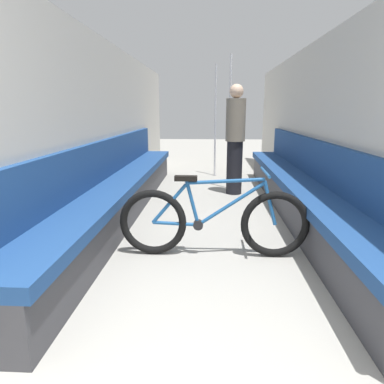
% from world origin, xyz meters
% --- Properties ---
extents(wall_left, '(0.10, 10.03, 2.18)m').
position_xyz_m(wall_left, '(-1.39, 3.42, 1.09)').
color(wall_left, beige).
rests_on(wall_left, ground).
extents(wall_right, '(0.10, 10.03, 2.18)m').
position_xyz_m(wall_right, '(1.39, 3.42, 1.09)').
color(wall_right, beige).
rests_on(wall_right, ground).
extents(bench_seat_row_left, '(0.49, 5.52, 0.95)m').
position_xyz_m(bench_seat_row_left, '(-1.13, 3.54, 0.31)').
color(bench_seat_row_left, '#3D3D42').
rests_on(bench_seat_row_left, ground).
extents(bench_seat_row_right, '(0.49, 5.52, 0.95)m').
position_xyz_m(bench_seat_row_right, '(1.13, 3.54, 0.31)').
color(bench_seat_row_right, '#3D3D42').
rests_on(bench_seat_row_right, ground).
extents(bicycle, '(1.72, 0.46, 0.79)m').
position_xyz_m(bicycle, '(0.04, 2.29, 0.33)').
color(bicycle, black).
rests_on(bicycle, ground).
extents(grab_pole_near, '(0.08, 0.08, 2.16)m').
position_xyz_m(grab_pole_near, '(0.31, 5.09, 1.05)').
color(grab_pole_near, gray).
rests_on(grab_pole_near, ground).
extents(grab_pole_far, '(0.08, 0.08, 2.16)m').
position_xyz_m(grab_pole_far, '(0.09, 6.25, 1.05)').
color(grab_pole_far, gray).
rests_on(grab_pole_far, ground).
extents(passenger_standing, '(0.30, 0.30, 1.68)m').
position_xyz_m(passenger_standing, '(0.38, 4.71, 0.87)').
color(passenger_standing, black).
rests_on(passenger_standing, ground).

